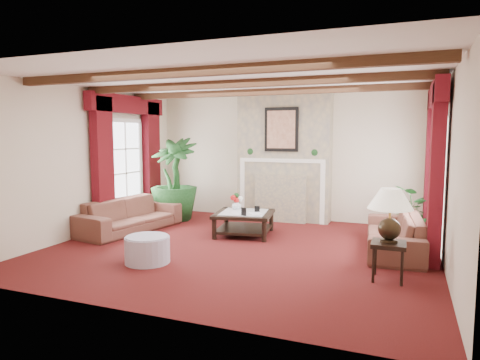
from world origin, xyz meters
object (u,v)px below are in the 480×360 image
at_px(ottoman, 147,250).
at_px(side_table, 388,261).
at_px(sofa_left, 130,210).
at_px(sofa_right, 394,227).
at_px(coffee_table, 244,224).
at_px(potted_palm, 174,197).

bearing_deg(ottoman, side_table, 8.48).
xyz_separation_m(sofa_left, sofa_right, (4.76, 0.33, -0.02)).
bearing_deg(coffee_table, sofa_left, -176.11).
distance_m(sofa_right, side_table, 1.47).
height_order(sofa_right, potted_palm, potted_palm).
xyz_separation_m(potted_palm, side_table, (4.49, -2.39, -0.25)).
bearing_deg(ottoman, coffee_table, 72.05).
bearing_deg(coffee_table, side_table, -41.62).
bearing_deg(sofa_right, coffee_table, -98.29).
height_order(potted_palm, ottoman, potted_palm).
bearing_deg(sofa_right, side_table, -5.42).
bearing_deg(side_table, sofa_right, 89.10).
xyz_separation_m(sofa_left, coffee_table, (2.15, 0.51, -0.20)).
relative_size(sofa_right, coffee_table, 2.02).
bearing_deg(potted_palm, side_table, -28.01).
height_order(sofa_left, sofa_right, sofa_left).
bearing_deg(sofa_left, side_table, -93.49).
relative_size(potted_palm, side_table, 3.70).
distance_m(potted_palm, side_table, 5.09).
bearing_deg(potted_palm, ottoman, -67.11).
relative_size(coffee_table, side_table, 2.08).
distance_m(side_table, ottoman, 3.31).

